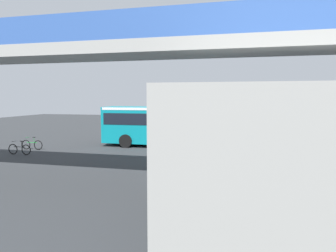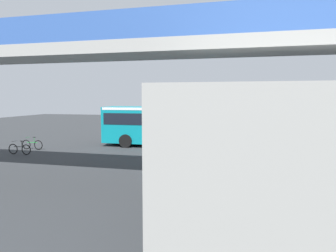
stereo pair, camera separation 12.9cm
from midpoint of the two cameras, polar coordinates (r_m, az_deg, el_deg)
name	(u,v)px [view 2 (the right image)]	position (r m, az deg, el deg)	size (l,w,h in m)	color
ground	(171,148)	(23.20, 0.79, -4.27)	(80.00, 80.00, 0.00)	#2D3033
city_bus	(175,123)	(23.75, 1.52, 0.54)	(11.54, 2.85, 3.15)	#0C8493
parked_van	(253,144)	(18.38, 16.05, -3.32)	(4.80, 2.17, 2.05)	#B7BCC6
bicycle_black	(20,149)	(23.05, -26.10, -3.95)	(1.77, 0.44, 0.96)	black
bicycle_green	(32,145)	(24.86, -24.13, -3.22)	(1.77, 0.44, 0.96)	black
pedestrian	(217,132)	(26.57, 9.37, -1.17)	(0.38, 0.38, 1.79)	#2D2D38
traffic_sign	(143,120)	(27.19, -4.57, 1.16)	(0.08, 0.60, 2.80)	slate
lane_dash_leftmost	(226,144)	(25.97, 11.13, -3.32)	(2.00, 0.20, 0.01)	silver
lane_dash_left	(180,142)	(26.44, 2.43, -3.06)	(2.00, 0.20, 0.01)	silver
lane_dash_centre	(137,141)	(27.50, -5.78, -2.76)	(2.00, 0.20, 0.01)	silver
pedestrian_overpass	(117,63)	(13.29, -9.25, 11.71)	(27.69, 2.60, 7.21)	#9E9E99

